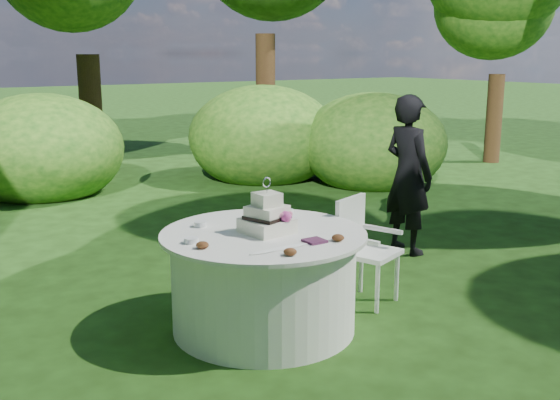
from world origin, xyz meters
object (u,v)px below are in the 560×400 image
object	(u,v)px
guest	(408,175)
chair	(362,242)
napkins	(315,241)
cake	(268,218)
table	(264,280)

from	to	relation	value
guest	chair	size ratio (longest dim) A/B	1.88
napkins	guest	bearing A→B (deg)	30.35
guest	cake	size ratio (longest dim) A/B	3.90
napkins	chair	size ratio (longest dim) A/B	0.16
napkins	chair	xyz separation A→B (m)	(0.85, 0.46, -0.26)
guest	cake	distance (m)	2.48
chair	table	bearing A→B (deg)	-177.90
table	chair	distance (m)	1.02
guest	table	world-z (taller)	guest
napkins	table	size ratio (longest dim) A/B	0.09
guest	table	bearing A→B (deg)	109.28
cake	chair	size ratio (longest dim) A/B	0.48
table	guest	bearing A→B (deg)	19.97
cake	chair	bearing A→B (deg)	3.46
guest	chair	world-z (taller)	guest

